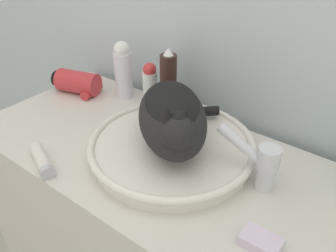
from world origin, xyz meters
The scene contains 9 objects.
sink_basin centered at (0.00, 0.27, 0.86)m, with size 0.44×0.44×0.05m.
cat centered at (0.00, 0.27, 0.96)m, with size 0.34×0.36×0.17m.
faucet centered at (0.23, 0.30, 0.90)m, with size 0.16×0.06×0.14m.
deodorant_stick centered at (-0.22, 0.44, 0.91)m, with size 0.05×0.05×0.15m.
hairspray_can_black centered at (-0.14, 0.44, 0.93)m, with size 0.05×0.05×0.22m.
lotion_bottle_white centered at (-0.33, 0.44, 0.93)m, with size 0.06×0.06×0.20m.
cream_tube centered at (-0.24, 0.04, 0.85)m, with size 0.14×0.08×0.04m.
hair_dryer centered at (-0.48, 0.37, 0.87)m, with size 0.18×0.12×0.08m.
soap_bar centered at (0.31, 0.14, 0.84)m, with size 0.08×0.05×0.02m.
Camera 1 is at (0.45, -0.33, 1.41)m, focal length 38.00 mm.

